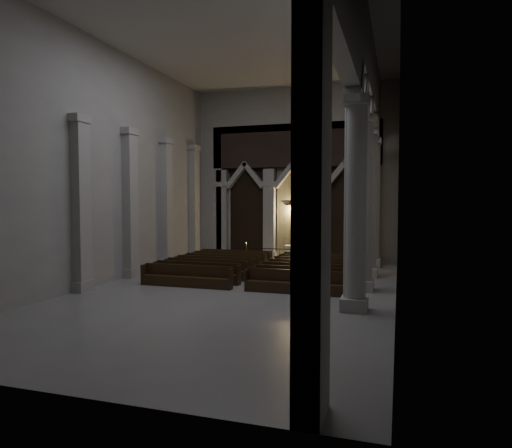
# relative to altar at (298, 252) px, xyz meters

# --- Properties ---
(room) EXTENTS (24.00, 24.10, 12.00)m
(room) POSITION_rel_altar_xyz_m (-0.44, -10.86, 7.00)
(room) COLOR gray
(room) RESTS_ON ground
(sanctuary_wall) EXTENTS (14.00, 0.77, 12.00)m
(sanctuary_wall) POSITION_rel_altar_xyz_m (-0.44, 0.67, 6.01)
(sanctuary_wall) COLOR #A4A199
(sanctuary_wall) RESTS_ON ground
(right_arcade) EXTENTS (1.00, 24.00, 12.00)m
(right_arcade) POSITION_rel_altar_xyz_m (5.06, -9.53, 7.22)
(right_arcade) COLOR #A4A199
(right_arcade) RESTS_ON ground
(left_pilasters) EXTENTS (0.60, 13.00, 8.03)m
(left_pilasters) POSITION_rel_altar_xyz_m (-7.19, -7.36, 3.30)
(left_pilasters) COLOR #A4A199
(left_pilasters) RESTS_ON ground
(sanctuary_step) EXTENTS (8.50, 2.60, 0.15)m
(sanctuary_step) POSITION_rel_altar_xyz_m (-0.44, -0.26, -0.53)
(sanctuary_step) COLOR #A4A199
(sanctuary_step) RESTS_ON ground
(altar) EXTENTS (1.77, 0.71, 0.90)m
(altar) POSITION_rel_altar_xyz_m (0.00, 0.00, 0.00)
(altar) COLOR beige
(altar) RESTS_ON sanctuary_step
(altar_rail) EXTENTS (5.02, 0.09, 0.99)m
(altar_rail) POSITION_rel_altar_xyz_m (-0.44, -1.50, 0.05)
(altar_rail) COLOR black
(altar_rail) RESTS_ON ground
(candle_stand_left) EXTENTS (0.21, 0.21, 1.26)m
(candle_stand_left) POSITION_rel_altar_xyz_m (-3.32, -1.30, -0.26)
(candle_stand_left) COLOR olive
(candle_stand_left) RESTS_ON ground
(candle_stand_right) EXTENTS (0.25, 0.25, 1.48)m
(candle_stand_right) POSITION_rel_altar_xyz_m (2.48, -2.01, -0.20)
(candle_stand_right) COLOR olive
(candle_stand_right) RESTS_ON ground
(pews) EXTENTS (10.08, 7.48, 1.04)m
(pews) POSITION_rel_altar_xyz_m (-0.44, -7.45, -0.26)
(pews) COLOR black
(pews) RESTS_ON ground
(worshipper) EXTENTS (0.47, 0.38, 1.12)m
(worshipper) POSITION_rel_altar_xyz_m (1.21, -3.24, -0.05)
(worshipper) COLOR black
(worshipper) RESTS_ON ground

